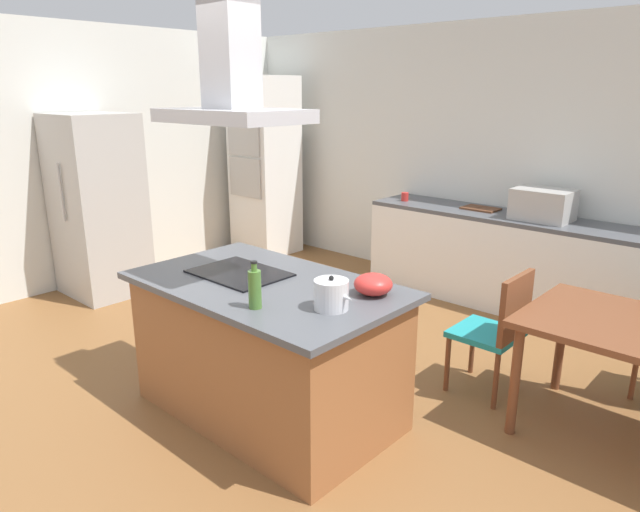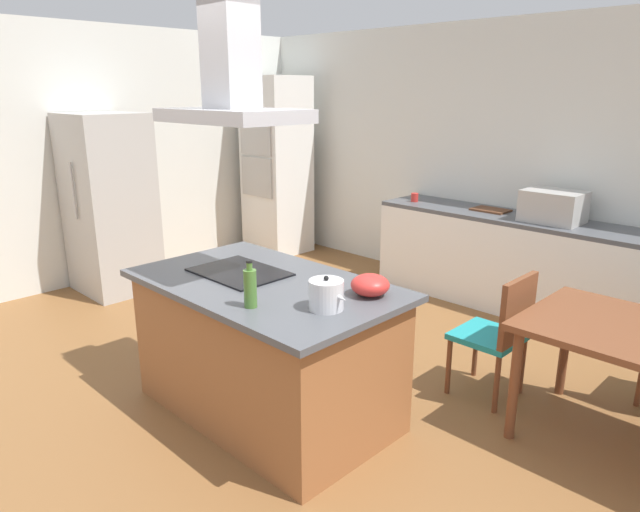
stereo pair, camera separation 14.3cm
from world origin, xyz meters
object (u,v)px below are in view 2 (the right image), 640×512
(wall_oven_stack, at_px, (277,166))
(range_hood, at_px, (231,79))
(coffee_mug_red, at_px, (415,197))
(refrigerator, at_px, (110,204))
(mixing_bowl, at_px, (370,285))
(cutting_board, at_px, (491,210))
(countertop_microwave, at_px, (553,206))
(chair_at_left_end, at_px, (501,329))
(olive_oil_bottle, at_px, (250,287))
(cooktop, at_px, (239,272))
(tea_kettle, at_px, (326,295))

(wall_oven_stack, distance_m, range_hood, 3.88)
(coffee_mug_red, xyz_separation_m, refrigerator, (-2.11, -2.36, -0.03))
(mixing_bowl, xyz_separation_m, cutting_board, (-0.68, 2.66, -0.05))
(countertop_microwave, bearing_deg, chair_at_left_end, -75.87)
(coffee_mug_red, distance_m, chair_at_left_end, 2.48)
(olive_oil_bottle, xyz_separation_m, mixing_bowl, (0.34, 0.60, -0.05))
(mixing_bowl, bearing_deg, cooktop, -162.46)
(cooktop, xyz_separation_m, wall_oven_stack, (-2.65, 2.65, 0.20))
(mixing_bowl, height_order, countertop_microwave, countertop_microwave)
(tea_kettle, bearing_deg, coffee_mug_red, 117.11)
(cooktop, bearing_deg, refrigerator, 170.78)
(refrigerator, bearing_deg, olive_oil_bottle, -13.29)
(countertop_microwave, bearing_deg, tea_kettle, -89.45)
(coffee_mug_red, distance_m, wall_oven_stack, 2.04)
(countertop_microwave, height_order, chair_at_left_end, countertop_microwave)
(cooktop, bearing_deg, cutting_board, 86.40)
(tea_kettle, relative_size, mixing_bowl, 1.07)
(olive_oil_bottle, distance_m, refrigerator, 3.34)
(coffee_mug_red, xyz_separation_m, range_hood, (0.63, -2.80, 1.16))
(wall_oven_stack, bearing_deg, cutting_board, 5.72)
(tea_kettle, height_order, cutting_board, tea_kettle)
(tea_kettle, xyz_separation_m, wall_oven_stack, (-3.49, 2.70, 0.12))
(cooktop, bearing_deg, coffee_mug_red, 102.59)
(wall_oven_stack, xyz_separation_m, range_hood, (2.65, -2.65, 1.00))
(wall_oven_stack, height_order, refrigerator, wall_oven_stack)
(range_hood, bearing_deg, cooktop, 0.00)
(cooktop, relative_size, mixing_bowl, 2.66)
(tea_kettle, bearing_deg, range_hood, 176.00)
(tea_kettle, relative_size, wall_oven_stack, 0.11)
(cooktop, distance_m, range_hood, 1.20)
(range_hood, bearing_deg, coffee_mug_red, 102.59)
(countertop_microwave, height_order, refrigerator, refrigerator)
(olive_oil_bottle, height_order, coffee_mug_red, olive_oil_bottle)
(tea_kettle, xyz_separation_m, countertop_microwave, (-0.03, 2.94, 0.06))
(tea_kettle, bearing_deg, chair_at_left_end, 72.81)
(mixing_bowl, bearing_deg, cutting_board, 104.43)
(cooktop, relative_size, cutting_board, 1.76)
(coffee_mug_red, distance_m, refrigerator, 3.16)
(cooktop, bearing_deg, tea_kettle, -4.00)
(chair_at_left_end, bearing_deg, coffee_mug_red, 139.41)
(wall_oven_stack, bearing_deg, olive_oil_bottle, -43.11)
(cooktop, distance_m, cutting_board, 2.94)
(countertop_microwave, bearing_deg, refrigerator, -145.47)
(cooktop, height_order, tea_kettle, tea_kettle)
(countertop_microwave, xyz_separation_m, cutting_board, (-0.63, 0.05, -0.13))
(olive_oil_bottle, relative_size, cutting_board, 0.78)
(refrigerator, xyz_separation_m, chair_at_left_end, (3.96, 0.77, -0.40))
(cooktop, bearing_deg, mixing_bowl, 17.54)
(coffee_mug_red, bearing_deg, refrigerator, -131.78)
(tea_kettle, distance_m, countertop_microwave, 2.94)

